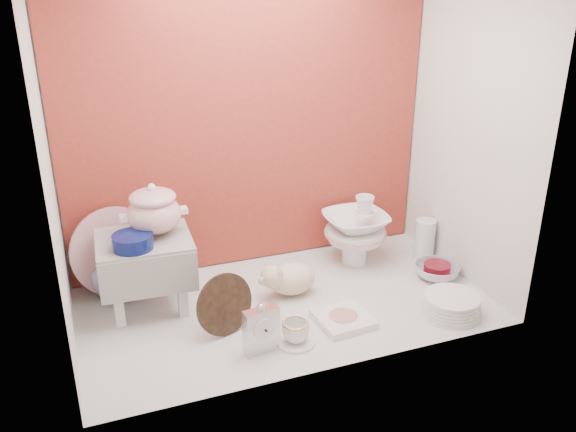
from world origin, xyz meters
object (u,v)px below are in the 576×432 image
plush_pig (292,278)px  dinner_plate_stack (451,305)px  crystal_bowl (437,271)px  step_stool (147,274)px  mantel_clock (261,328)px  porcelain_tower (355,230)px  soup_tureen (154,209)px  gold_rim_teacup (295,331)px  floral_platter (115,251)px  blue_white_vase (120,270)px

plush_pig → dinner_plate_stack: bearing=-19.5°
crystal_bowl → step_stool: bearing=171.0°
mantel_clock → dinner_plate_stack: (0.86, -0.03, -0.06)m
step_stool → porcelain_tower: (1.05, 0.08, 0.01)m
dinner_plate_stack → crystal_bowl: bearing=67.1°
soup_tureen → gold_rim_teacup: (0.45, -0.51, -0.40)m
step_stool → floral_platter: size_ratio=0.96×
step_stool → dinner_plate_stack: step_stool is taller
dinner_plate_stack → step_stool: bearing=157.0°
blue_white_vase → plush_pig: bearing=-19.4°
blue_white_vase → porcelain_tower: size_ratio=0.76×
step_stool → plush_pig: step_stool is taller
blue_white_vase → plush_pig: size_ratio=0.98×
soup_tureen → porcelain_tower: size_ratio=0.76×
crystal_bowl → floral_platter: bearing=163.9°
mantel_clock → crystal_bowl: (0.99, 0.27, -0.07)m
soup_tureen → mantel_clock: size_ratio=1.30×
crystal_bowl → soup_tureen: bearing=169.3°
step_stool → blue_white_vase: step_stool is taller
mantel_clock → plush_pig: mantel_clock is taller
crystal_bowl → porcelain_tower: size_ratio=0.60×
soup_tureen → floral_platter: soup_tureen is taller
floral_platter → porcelain_tower: 1.16m
dinner_plate_stack → plush_pig: bearing=145.4°
mantel_clock → porcelain_tower: porcelain_tower is taller
mantel_clock → gold_rim_teacup: 0.15m
mantel_clock → dinner_plate_stack: bearing=-11.5°
blue_white_vase → mantel_clock: blue_white_vase is taller
porcelain_tower → plush_pig: bearing=-155.0°
dinner_plate_stack → crystal_bowl: dinner_plate_stack is taller
mantel_clock → crystal_bowl: 1.03m
plush_pig → dinner_plate_stack: 0.71m
gold_rim_teacup → porcelain_tower: (0.54, 0.56, 0.12)m
blue_white_vase → gold_rim_teacup: (0.61, -0.63, -0.08)m
gold_rim_teacup → blue_white_vase: bearing=134.2°
soup_tureen → blue_white_vase: bearing=144.1°
step_stool → mantel_clock: step_stool is taller
step_stool → porcelain_tower: 1.05m
soup_tureen → mantel_clock: 0.69m
plush_pig → porcelain_tower: bearing=40.1°
blue_white_vase → porcelain_tower: 1.15m
step_stool → mantel_clock: (0.36, -0.49, -0.06)m
soup_tureen → crystal_bowl: soup_tureen is taller
gold_rim_teacup → porcelain_tower: 0.79m
porcelain_tower → gold_rim_teacup: bearing=-134.0°
floral_platter → porcelain_tower: size_ratio=1.15×
soup_tureen → mantel_clock: soup_tureen is taller
blue_white_vase → plush_pig: (0.74, -0.26, -0.05)m
dinner_plate_stack → blue_white_vase: bearing=153.4°
step_stool → soup_tureen: size_ratio=1.46×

